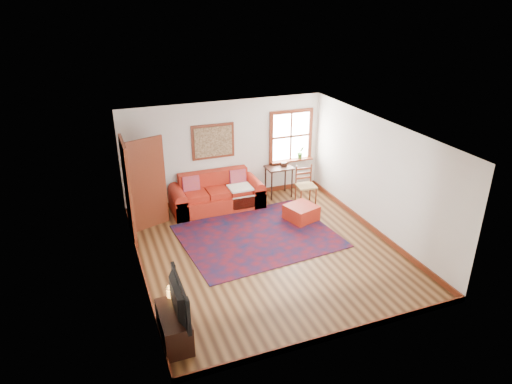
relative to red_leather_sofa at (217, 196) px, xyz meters
name	(u,v)px	position (x,y,z in m)	size (l,w,h in m)	color
ground	(267,251)	(0.37, -2.32, -0.29)	(5.50, 5.50, 0.00)	#3E2210
room_envelope	(268,175)	(0.37, -2.31, 1.37)	(5.04, 5.54, 2.52)	silver
window	(292,142)	(2.15, 0.38, 1.03)	(1.18, 0.20, 1.38)	white
doorway	(139,186)	(-1.84, -0.54, 0.78)	(0.89, 1.08, 2.14)	black
framed_artwork	(213,141)	(0.07, 0.39, 1.26)	(1.05, 0.07, 0.85)	maroon
persian_rug	(258,236)	(0.41, -1.70, -0.28)	(3.17, 2.54, 0.02)	#550C14
red_leather_sofa	(217,196)	(0.00, 0.00, 0.00)	(2.20, 0.91, 0.86)	#B02716
red_ottoman	(301,213)	(1.62, -1.33, -0.11)	(0.62, 0.62, 0.36)	#B02716
side_table	(279,171)	(1.68, 0.11, 0.37)	(0.66, 0.49, 0.79)	black
ladder_back_chair	(305,184)	(2.10, -0.54, 0.24)	(0.48, 0.46, 0.96)	tan
media_cabinet	(174,327)	(-1.91, -4.22, -0.04)	(0.41, 0.90, 0.50)	black
television	(174,299)	(-1.89, -4.27, 0.51)	(1.03, 0.14, 0.59)	black
candle_hurricane	(170,292)	(-1.86, -3.81, 0.30)	(0.12, 0.12, 0.18)	silver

